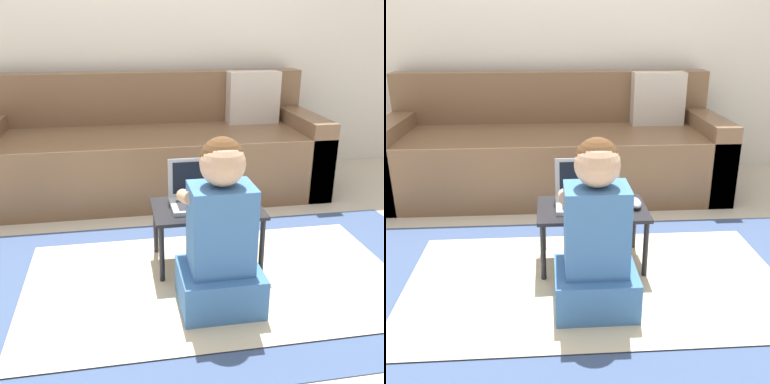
# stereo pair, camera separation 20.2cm
# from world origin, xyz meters

# --- Properties ---
(ground_plane) EXTENTS (16.00, 16.00, 0.00)m
(ground_plane) POSITION_xyz_m (0.00, 0.00, 0.00)
(ground_plane) COLOR beige
(area_rug) EXTENTS (2.33, 1.29, 0.01)m
(area_rug) POSITION_xyz_m (0.12, -0.08, 0.00)
(area_rug) COLOR #3D517A
(area_rug) RESTS_ON ground_plane
(couch) EXTENTS (2.23, 0.85, 0.78)m
(couch) POSITION_xyz_m (-0.02, 1.19, 0.27)
(couch) COLOR brown
(couch) RESTS_ON ground_plane
(laptop_desk) EXTENTS (0.51, 0.33, 0.29)m
(laptop_desk) POSITION_xyz_m (0.12, 0.10, 0.26)
(laptop_desk) COLOR black
(laptop_desk) RESTS_ON ground_plane
(laptop) EXTENTS (0.31, 0.20, 0.21)m
(laptop) POSITION_xyz_m (0.11, 0.13, 0.33)
(laptop) COLOR #B7BCC6
(laptop) RESTS_ON laptop_desk
(computer_mouse) EXTENTS (0.06, 0.11, 0.04)m
(computer_mouse) POSITION_xyz_m (0.32, 0.10, 0.31)
(computer_mouse) COLOR #B2B7C1
(computer_mouse) RESTS_ON laptop_desk
(person_seated) EXTENTS (0.33, 0.38, 0.71)m
(person_seated) POSITION_xyz_m (0.10, -0.26, 0.32)
(person_seated) COLOR #3D70B2
(person_seated) RESTS_ON ground_plane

